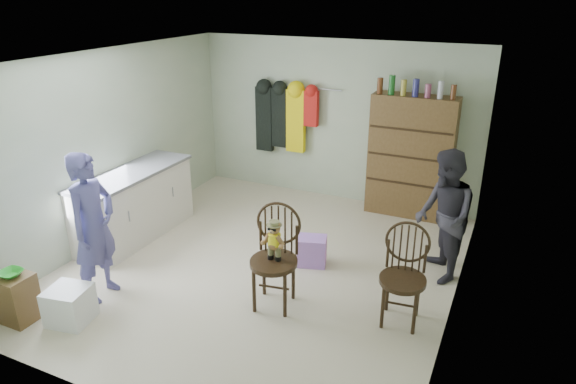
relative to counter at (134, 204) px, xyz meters
The scene contains 13 objects.
ground_plane 2.01m from the counter, ahead, with size 5.00×5.00×0.00m, color beige.
room_walls 2.30m from the counter, 15.25° to the left, with size 5.00×5.00×5.00m.
counter is the anchor object (origin of this frame).
stool 2.06m from the counter, 85.17° to the right, with size 0.36×0.31×0.52m, color brown.
bowl 2.05m from the counter, 85.17° to the right, with size 0.23×0.23×0.06m, color green.
plastic_tub 1.97m from the counter, 69.69° to the right, with size 0.40×0.38×0.38m, color white.
chair_front 2.53m from the counter, 14.77° to the right, with size 0.58×0.58×1.13m.
chair_far 3.76m from the counter, ahead, with size 0.51×0.51×1.06m.
striped_bag 2.52m from the counter, ahead, with size 0.34×0.27×0.36m, color #E572CF.
person_left 1.50m from the counter, 64.91° to the right, with size 0.61×0.40×1.67m, color #514E90.
person_right 4.02m from the counter, ahead, with size 0.76×0.59×1.56m, color #2D2B33.
dresser 3.96m from the counter, 35.69° to the left, with size 1.20×0.39×2.07m.
coat_rack 2.74m from the counter, 64.76° to the left, with size 1.42×0.12×1.09m.
Camera 1 is at (2.61, -4.91, 3.22)m, focal length 32.00 mm.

